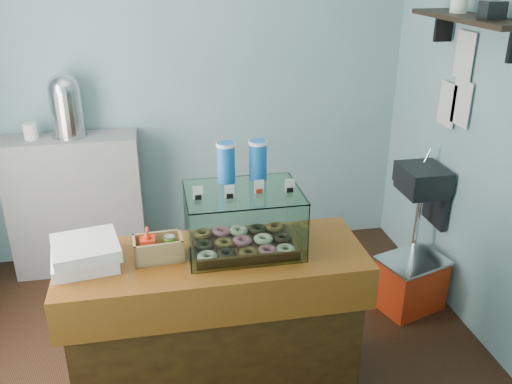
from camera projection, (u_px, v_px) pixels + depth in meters
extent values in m
plane|color=black|center=(213.00, 359.00, 3.42)|extent=(3.50, 3.50, 0.00)
cube|color=#6F9EA2|center=(185.00, 87.00, 4.21)|extent=(3.50, 0.04, 2.80)
cube|color=#6F9EA2|center=(260.00, 322.00, 1.51)|extent=(3.50, 0.04, 2.80)
cube|color=#6F9EA2|center=(504.00, 130.00, 3.16)|extent=(0.04, 3.00, 2.80)
cube|color=black|center=(423.00, 177.00, 3.82)|extent=(0.30, 0.35, 0.15)
cube|color=black|center=(436.00, 201.00, 3.92)|extent=(0.04, 0.30, 0.35)
cylinder|color=silver|center=(428.00, 156.00, 3.88)|extent=(0.02, 0.02, 0.12)
cylinder|color=silver|center=(417.00, 221.00, 3.96)|extent=(0.04, 0.04, 0.45)
cube|color=black|center=(470.00, 18.00, 3.16)|extent=(0.25, 1.00, 0.03)
cube|color=black|center=(444.00, 28.00, 3.57)|extent=(0.12, 0.03, 0.18)
cube|color=white|center=(461.00, 103.00, 3.54)|extent=(0.01, 0.21, 0.30)
cube|color=white|center=(447.00, 104.00, 3.71)|extent=(0.01, 0.21, 0.30)
cube|color=white|center=(464.00, 55.00, 3.46)|extent=(0.01, 0.21, 0.30)
cube|color=#442B0D|center=(216.00, 329.00, 3.02)|extent=(1.50, 0.56, 0.84)
cube|color=#512C0A|center=(214.00, 259.00, 2.84)|extent=(1.60, 0.60, 0.06)
cube|color=#512C0A|center=(221.00, 310.00, 2.64)|extent=(1.60, 0.04, 0.18)
cube|color=gray|center=(77.00, 205.00, 4.23)|extent=(1.00, 0.32, 1.10)
cube|color=#341D0F|center=(243.00, 246.00, 2.90)|extent=(0.53, 0.38, 0.02)
torus|color=beige|center=(208.00, 257.00, 2.74)|extent=(0.10, 0.10, 0.03)
torus|color=black|center=(228.00, 255.00, 2.75)|extent=(0.10, 0.10, 0.03)
torus|color=brown|center=(248.00, 253.00, 2.77)|extent=(0.10, 0.10, 0.03)
torus|color=#D8658B|center=(267.00, 251.00, 2.79)|extent=(0.10, 0.10, 0.03)
torus|color=beige|center=(286.00, 249.00, 2.81)|extent=(0.10, 0.10, 0.03)
torus|color=black|center=(205.00, 245.00, 2.85)|extent=(0.10, 0.10, 0.03)
torus|color=brown|center=(224.00, 243.00, 2.87)|extent=(0.10, 0.10, 0.03)
torus|color=#D8658B|center=(243.00, 241.00, 2.89)|extent=(0.10, 0.10, 0.03)
torus|color=beige|center=(262.00, 239.00, 2.91)|extent=(0.10, 0.10, 0.03)
torus|color=black|center=(281.00, 238.00, 2.92)|extent=(0.10, 0.10, 0.03)
torus|color=brown|center=(203.00, 233.00, 2.97)|extent=(0.10, 0.10, 0.03)
torus|color=#D8658B|center=(221.00, 232.00, 2.99)|extent=(0.10, 0.10, 0.03)
torus|color=beige|center=(240.00, 230.00, 3.00)|extent=(0.10, 0.10, 0.03)
torus|color=black|center=(258.00, 229.00, 3.02)|extent=(0.10, 0.10, 0.03)
torus|color=brown|center=(276.00, 227.00, 3.04)|extent=(0.10, 0.10, 0.03)
cube|color=white|center=(250.00, 240.00, 2.65)|extent=(0.59, 0.01, 0.32)
cube|color=white|center=(237.00, 204.00, 3.03)|extent=(0.59, 0.01, 0.32)
cube|color=white|center=(187.00, 225.00, 2.79)|extent=(0.01, 0.43, 0.32)
cube|color=white|center=(298.00, 216.00, 2.89)|extent=(0.01, 0.43, 0.32)
cube|color=white|center=(243.00, 192.00, 2.77)|extent=(0.60, 0.44, 0.01)
cube|color=white|center=(198.00, 192.00, 2.67)|extent=(0.05, 0.00, 0.07)
cube|color=black|center=(198.00, 197.00, 2.68)|extent=(0.03, 0.02, 0.02)
cube|color=white|center=(229.00, 190.00, 2.70)|extent=(0.05, 0.00, 0.07)
cube|color=black|center=(229.00, 194.00, 2.71)|extent=(0.03, 0.02, 0.02)
cube|color=white|center=(260.00, 188.00, 2.73)|extent=(0.05, 0.00, 0.07)
cube|color=#B0280E|center=(260.00, 192.00, 2.74)|extent=(0.03, 0.02, 0.02)
cube|color=white|center=(290.00, 186.00, 2.75)|extent=(0.05, 0.00, 0.07)
cube|color=black|center=(290.00, 190.00, 2.76)|extent=(0.03, 0.02, 0.02)
cylinder|color=blue|center=(226.00, 162.00, 2.85)|extent=(0.09, 0.09, 0.22)
cylinder|color=white|center=(226.00, 144.00, 2.81)|extent=(0.10, 0.10, 0.02)
cylinder|color=blue|center=(258.00, 160.00, 2.88)|extent=(0.09, 0.09, 0.22)
cylinder|color=white|center=(258.00, 142.00, 2.84)|extent=(0.10, 0.10, 0.02)
cube|color=tan|center=(159.00, 257.00, 2.79)|extent=(0.26, 0.17, 0.01)
cube|color=tan|center=(160.00, 255.00, 2.71)|extent=(0.25, 0.03, 0.12)
cube|color=tan|center=(157.00, 242.00, 2.83)|extent=(0.25, 0.03, 0.12)
cube|color=tan|center=(135.00, 251.00, 2.74)|extent=(0.02, 0.15, 0.12)
cube|color=tan|center=(181.00, 245.00, 2.80)|extent=(0.02, 0.15, 0.12)
imported|color=red|center=(148.00, 243.00, 2.74)|extent=(0.08, 0.08, 0.17)
cylinder|color=#3A8624|center=(170.00, 247.00, 2.78)|extent=(0.06, 0.06, 0.10)
cylinder|color=silver|center=(169.00, 237.00, 2.76)|extent=(0.05, 0.05, 0.01)
cube|color=white|center=(85.00, 258.00, 2.74)|extent=(0.36, 0.36, 0.06)
cube|color=white|center=(85.00, 248.00, 2.70)|extent=(0.37, 0.37, 0.06)
cylinder|color=silver|center=(70.00, 136.00, 4.03)|extent=(0.26, 0.26, 0.01)
cylinder|color=silver|center=(67.00, 112.00, 3.96)|extent=(0.23, 0.23, 0.35)
sphere|color=silver|center=(64.00, 89.00, 3.89)|extent=(0.23, 0.23, 0.23)
cube|color=red|center=(410.00, 284.00, 3.86)|extent=(0.50, 0.43, 0.37)
cube|color=silver|center=(413.00, 260.00, 3.78)|extent=(0.53, 0.46, 0.02)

